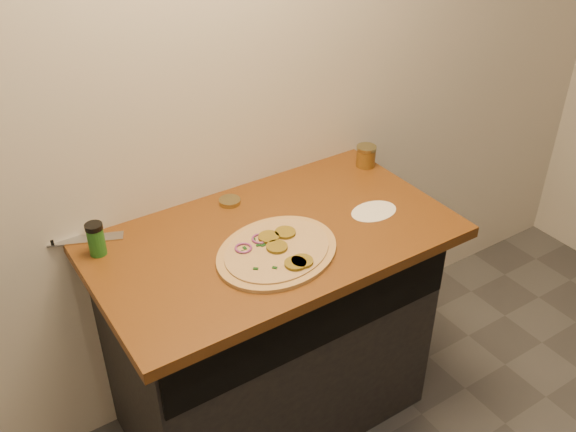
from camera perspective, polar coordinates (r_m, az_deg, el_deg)
cabinet at (r=2.44m, az=-1.62°, el=-10.30°), size 1.10×0.60×0.86m
countertop at (r=2.13m, az=-1.38°, el=-1.97°), size 1.20×0.70×0.04m
pizza at (r=2.02m, az=-0.96°, el=-3.12°), size 0.53×0.53×0.03m
chefs_knife at (r=2.20m, az=-19.76°, el=-2.10°), size 0.33×0.17×0.02m
mason_jar_lid at (r=2.28m, az=-5.20°, el=1.31°), size 0.08×0.08×0.02m
salsa_jar at (r=2.51m, az=6.94°, el=5.32°), size 0.08×0.08×0.08m
spice_shaker at (r=2.08m, az=-16.70°, el=-1.98°), size 0.06×0.06×0.11m
flour_spill at (r=2.25m, az=7.63°, el=0.42°), size 0.17×0.17×0.00m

